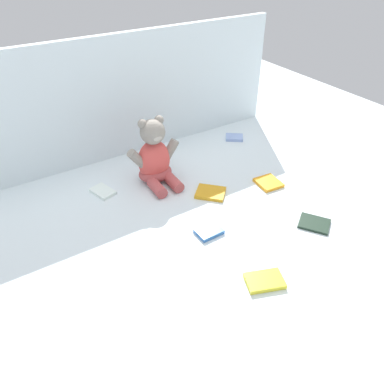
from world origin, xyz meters
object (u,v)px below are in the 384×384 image
Objects in this scene: book_case_1 at (211,193)px; book_case_4 at (103,191)px; teddy_bear at (155,158)px; book_case_5 at (268,183)px; book_case_0 at (314,224)px; book_case_6 at (209,231)px; book_case_3 at (265,281)px; book_case_2 at (234,137)px.

book_case_4 is (-0.39, 0.26, -0.00)m from book_case_1.
teddy_bear reaches higher than book_case_5.
book_case_0 is 0.93× the size of book_case_1.
book_case_1 is 0.25m from book_case_6.
book_case_3 is (0.02, -0.72, -0.10)m from teddy_bear.
book_case_5 reaches higher than book_case_0.
book_case_1 reaches higher than book_case_0.
book_case_6 reaches higher than book_case_4.
book_case_2 is 0.84× the size of book_case_4.
book_case_2 is 0.45m from book_case_5.
book_case_5 is 0.43m from book_case_6.
teddy_bear is 2.45× the size of book_case_1.
book_case_5 reaches higher than book_case_4.
teddy_bear is 2.81× the size of book_case_5.
book_case_1 is 0.53m from book_case_2.
book_case_3 is at bearing -149.22° from book_case_1.
book_case_0 is at bearing -62.51° from book_case_4.
book_case_1 is at bearing 6.18° from book_case_3.
teddy_bear is 0.56m from book_case_2.
book_case_2 is 0.75× the size of book_case_3.
book_case_4 is 1.01× the size of book_case_5.
book_case_6 is (-0.02, 0.29, -0.00)m from book_case_3.
book_case_1 is 1.28× the size of book_case_6.
book_case_4 is (-0.24, 0.03, -0.10)m from teddy_bear.
book_case_1 is 0.27m from book_case_5.
book_case_3 reaches higher than book_case_0.
book_case_4 is at bearing 174.04° from teddy_bear.
book_case_5 is (0.04, 0.30, 0.00)m from book_case_0.
book_case_2 is 0.77m from book_case_6.
teddy_bear is 2.46× the size of book_case_3.
book_case_0 is 0.44m from book_case_1.
book_case_2 reaches higher than book_case_0.
book_case_1 is at bearing 169.41° from book_case_5.
book_case_0 is 0.88m from book_case_4.
book_case_3 and book_case_6 have the same top height.
book_case_4 is at bearing 39.70° from book_case_3.
book_case_6 is at bearing -157.34° from book_case_5.
book_case_0 is (0.37, -0.60, -0.11)m from teddy_bear.
book_case_6 is at bearing -170.59° from book_case_1.
book_case_1 is 1.13× the size of book_case_4.
book_case_1 is 1.15× the size of book_case_5.
book_case_0 is at bearing -91.33° from book_case_5.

